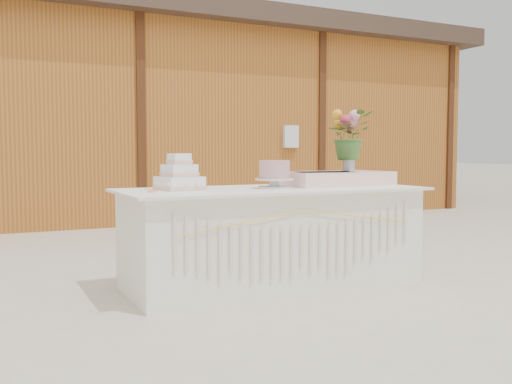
% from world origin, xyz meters
% --- Properties ---
extents(ground, '(80.00, 80.00, 0.00)m').
position_xyz_m(ground, '(0.00, 0.00, 0.00)').
color(ground, beige).
rests_on(ground, ground).
extents(barn, '(12.60, 4.60, 3.30)m').
position_xyz_m(barn, '(-0.01, 5.99, 1.68)').
color(barn, '#A55C22').
rests_on(barn, ground).
extents(cake_table, '(2.40, 1.00, 0.77)m').
position_xyz_m(cake_table, '(0.00, -0.00, 0.39)').
color(cake_table, white).
rests_on(cake_table, ground).
extents(wedding_cake, '(0.35, 0.35, 0.27)m').
position_xyz_m(wedding_cake, '(-0.73, 0.12, 0.86)').
color(wedding_cake, white).
rests_on(wedding_cake, cake_table).
extents(pink_cake_stand, '(0.30, 0.30, 0.22)m').
position_xyz_m(pink_cake_stand, '(-0.01, -0.05, 0.89)').
color(pink_cake_stand, silver).
rests_on(pink_cake_stand, cake_table).
extents(satin_runner, '(0.95, 0.58, 0.12)m').
position_xyz_m(satin_runner, '(0.64, 0.10, 0.83)').
color(satin_runner, '#FFD6CD').
rests_on(satin_runner, cake_table).
extents(flower_vase, '(0.11, 0.11, 0.15)m').
position_xyz_m(flower_vase, '(0.80, 0.12, 0.96)').
color(flower_vase, silver).
rests_on(flower_vase, satin_runner).
extents(bouquet, '(0.43, 0.39, 0.42)m').
position_xyz_m(bouquet, '(0.80, 0.12, 1.25)').
color(bouquet, '#406A2A').
rests_on(bouquet, flower_vase).
extents(loose_flowers, '(0.20, 0.36, 0.02)m').
position_xyz_m(loose_flowers, '(-1.00, 0.08, 0.78)').
color(loose_flowers, pink).
rests_on(loose_flowers, cake_table).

